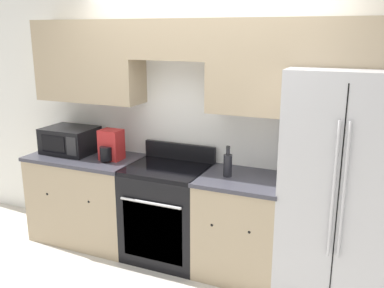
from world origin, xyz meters
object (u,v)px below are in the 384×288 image
Objects in this scene: bottle at (228,164)px; microwave at (70,140)px; oven_range at (168,212)px; refrigerator at (342,187)px.

microwave is at bearing 177.81° from bottle.
oven_range is 0.81m from bottle.
microwave reaches higher than oven_range.
oven_range is at bearing 178.62° from bottle.
oven_range is 1.61m from refrigerator.
oven_range is 1.28m from microwave.
microwave is 1.89× the size of bottle.
refrigerator reaches higher than oven_range.
refrigerator is at bearing 1.14° from oven_range.
oven_range is 3.93× the size of bottle.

